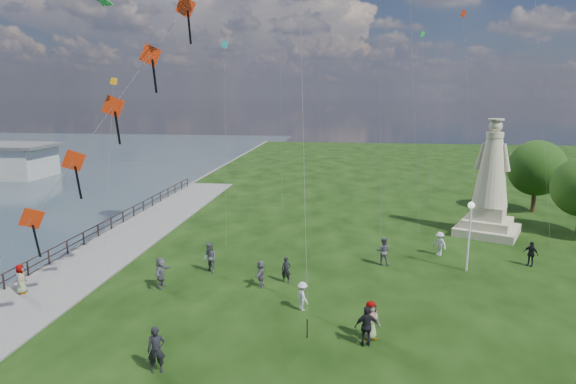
# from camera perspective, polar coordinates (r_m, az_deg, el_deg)

# --- Properties ---
(waterfront) EXTENTS (200.00, 200.00, 1.51)m
(waterfront) POSITION_cam_1_polar(r_m,az_deg,el_deg) (32.51, -25.80, -8.64)
(waterfront) COLOR #32404B
(waterfront) RESTS_ON ground
(statue) EXTENTS (5.69, 5.69, 8.75)m
(statue) POSITION_cam_1_polar(r_m,az_deg,el_deg) (39.21, 22.84, 0.04)
(statue) COLOR tan
(statue) RESTS_ON ground
(lamppost) EXTENTS (0.40, 0.40, 4.29)m
(lamppost) POSITION_cam_1_polar(r_m,az_deg,el_deg) (30.52, 20.77, -3.30)
(lamppost) COLOR silver
(lamppost) RESTS_ON ground
(tree_row) EXTENTS (5.77, 12.66, 6.52)m
(tree_row) POSITION_cam_1_polar(r_m,az_deg,el_deg) (45.09, 29.61, 1.32)
(tree_row) COLOR #382314
(tree_row) RESTS_ON ground
(person_0) EXTENTS (0.79, 0.64, 1.86)m
(person_0) POSITION_cam_1_polar(r_m,az_deg,el_deg) (19.98, -15.35, -17.59)
(person_0) COLOR black
(person_0) RESTS_ON ground
(person_1) EXTENTS (1.05, 1.00, 1.86)m
(person_1) POSITION_cam_1_polar(r_m,az_deg,el_deg) (29.30, -9.26, -7.71)
(person_1) COLOR #595960
(person_1) RESTS_ON ground
(person_2) EXTENTS (0.93, 1.05, 1.45)m
(person_2) POSITION_cam_1_polar(r_m,az_deg,el_deg) (24.28, 1.73, -12.24)
(person_2) COLOR silver
(person_2) RESTS_ON ground
(person_3) EXTENTS (1.12, 0.72, 1.77)m
(person_3) POSITION_cam_1_polar(r_m,az_deg,el_deg) (21.35, 9.31, -15.44)
(person_3) COLOR black
(person_3) RESTS_ON ground
(person_4) EXTENTS (1.00, 0.86, 1.74)m
(person_4) POSITION_cam_1_polar(r_m,az_deg,el_deg) (21.92, 9.77, -14.75)
(person_4) COLOR #595960
(person_4) RESTS_ON ground
(person_5) EXTENTS (0.81, 1.66, 1.75)m
(person_5) POSITION_cam_1_polar(r_m,az_deg,el_deg) (27.72, -14.81, -9.21)
(person_5) COLOR #595960
(person_5) RESTS_ON ground
(person_6) EXTENTS (0.56, 0.37, 1.50)m
(person_6) POSITION_cam_1_polar(r_m,az_deg,el_deg) (27.55, -0.21, -9.21)
(person_6) COLOR black
(person_6) RESTS_ON ground
(person_7) EXTENTS (0.92, 0.63, 1.78)m
(person_7) POSITION_cam_1_polar(r_m,az_deg,el_deg) (30.80, 11.21, -6.89)
(person_7) COLOR #595960
(person_7) RESTS_ON ground
(person_8) EXTENTS (1.10, 1.12, 1.60)m
(person_8) POSITION_cam_1_polar(r_m,az_deg,el_deg) (33.50, 17.52, -5.86)
(person_8) COLOR silver
(person_8) RESTS_ON ground
(person_9) EXTENTS (0.98, 0.99, 1.58)m
(person_9) POSITION_cam_1_polar(r_m,az_deg,el_deg) (33.65, 26.83, -6.54)
(person_9) COLOR black
(person_9) RESTS_ON ground
(person_10) EXTENTS (0.67, 0.88, 1.60)m
(person_10) POSITION_cam_1_polar(r_m,az_deg,el_deg) (29.56, -29.07, -9.16)
(person_10) COLOR #595960
(person_10) RESTS_ON ground
(person_11) EXTENTS (0.61, 1.41, 1.51)m
(person_11) POSITION_cam_1_polar(r_m,az_deg,el_deg) (27.03, -3.23, -9.64)
(person_11) COLOR #595960
(person_11) RESTS_ON ground
(red_kite_train) EXTENTS (9.58, 9.35, 17.33)m
(red_kite_train) POSITION_cam_1_polar(r_m,az_deg,el_deg) (23.20, -18.36, 11.52)
(red_kite_train) COLOR black
(red_kite_train) RESTS_ON ground
(small_kites) EXTENTS (32.06, 17.38, 33.26)m
(small_kites) POSITION_cam_1_polar(r_m,az_deg,el_deg) (39.89, 8.24, 18.74)
(small_kites) COLOR teal
(small_kites) RESTS_ON ground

